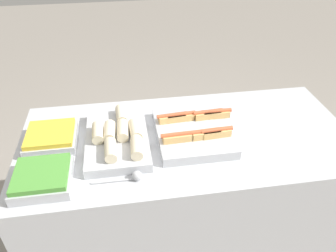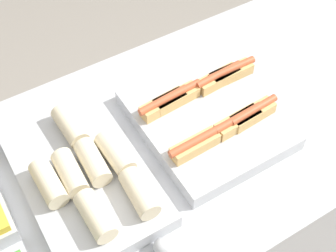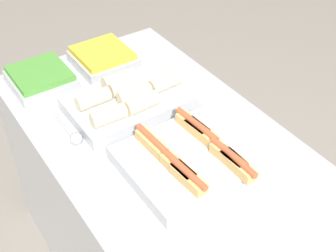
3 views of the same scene
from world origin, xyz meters
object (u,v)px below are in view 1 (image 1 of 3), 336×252
at_px(tray_wraps, 118,138).
at_px(tray_side_front, 42,178).
at_px(tray_hotdogs, 194,130).
at_px(tray_side_back, 51,138).
at_px(serving_spoon_near, 133,177).

xyz_separation_m(tray_wraps, tray_side_front, (-0.34, -0.23, -0.00)).
relative_size(tray_hotdogs, tray_side_front, 1.75).
xyz_separation_m(tray_hotdogs, tray_wraps, (-0.40, -0.01, 0.00)).
height_order(tray_side_front, tray_side_back, same).
bearing_deg(tray_side_front, tray_side_back, 90.00).
distance_m(tray_wraps, tray_side_front, 0.41).
relative_size(tray_side_front, serving_spoon_near, 1.10).
distance_m(tray_hotdogs, serving_spoon_near, 0.44).
relative_size(tray_hotdogs, tray_side_back, 1.75).
xyz_separation_m(tray_side_front, serving_spoon_near, (0.39, -0.04, -0.02)).
relative_size(tray_side_back, serving_spoon_near, 1.10).
height_order(tray_hotdogs, serving_spoon_near, tray_hotdogs).
distance_m(tray_wraps, tray_side_back, 0.34).
relative_size(tray_side_front, tray_side_back, 1.00).
xyz_separation_m(tray_hotdogs, tray_side_front, (-0.73, -0.24, 0.00)).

